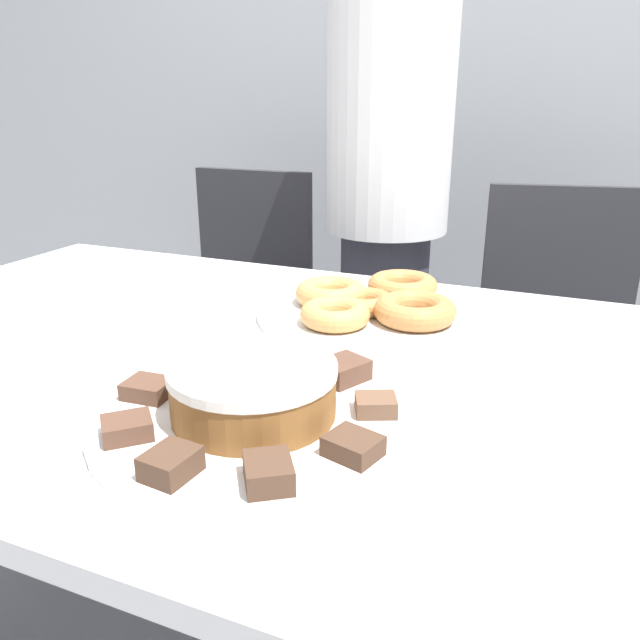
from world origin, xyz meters
The scene contains 23 objects.
wall_back centered at (0.00, 1.56, 1.30)m, with size 8.00×0.05×2.60m.
table centered at (0.00, 0.00, 0.66)m, with size 1.68×0.92×0.74m.
person_standing centered at (-0.13, 0.84, 0.81)m, with size 0.32×0.32×1.54m.
office_chair_left centered at (-0.61, 0.83, 0.42)m, with size 0.45×0.45×0.89m.
office_chair_right centered at (0.34, 0.83, 0.42)m, with size 0.51×0.51×0.89m.
plate_cake centered at (0.02, -0.19, 0.75)m, with size 0.38×0.38×0.01m.
plate_donuts centered at (0.02, 0.21, 0.75)m, with size 0.37×0.37×0.01m.
frosted_cake centered at (0.02, -0.19, 0.78)m, with size 0.19×0.19×0.06m.
lamington_0 centered at (-0.08, -0.29, 0.76)m, with size 0.07×0.07×0.02m.
lamington_1 centered at (0.01, -0.33, 0.77)m, with size 0.05×0.06×0.03m.
lamington_2 centered at (0.10, -0.31, 0.77)m, with size 0.07×0.07×0.03m.
lamington_3 centered at (0.16, -0.23, 0.76)m, with size 0.06×0.06×0.02m.
lamington_4 centered at (0.15, -0.13, 0.76)m, with size 0.06×0.06×0.02m.
lamington_5 centered at (0.09, -0.06, 0.77)m, with size 0.07×0.08×0.03m.
lamington_6 centered at (-0.01, -0.05, 0.76)m, with size 0.05×0.06×0.02m.
lamington_7 centered at (-0.09, -0.11, 0.76)m, with size 0.06×0.06×0.02m.
lamington_8 centered at (-0.12, -0.20, 0.76)m, with size 0.06×0.05×0.02m.
donut_0 centered at (0.02, 0.21, 0.77)m, with size 0.10×0.10×0.03m.
donut_1 centered at (0.06, 0.32, 0.77)m, with size 0.13×0.13×0.04m.
donut_2 centered at (-0.05, 0.22, 0.77)m, with size 0.13×0.13×0.04m.
donut_3 centered at (0.00, 0.13, 0.77)m, with size 0.11×0.11×0.04m.
donut_4 centered at (0.12, 0.19, 0.77)m, with size 0.13×0.13×0.04m.
napkin centered at (-0.58, 0.09, 0.75)m, with size 0.14×0.12×0.01m.
Camera 1 is at (0.34, -0.76, 1.10)m, focal length 35.00 mm.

